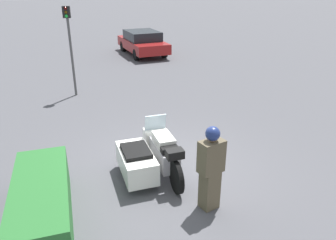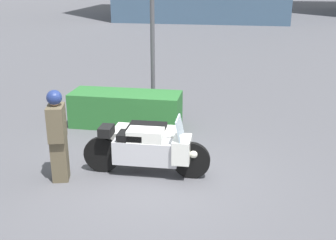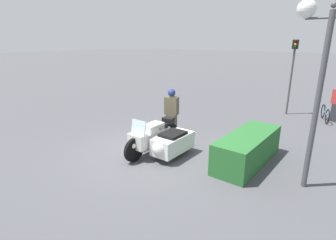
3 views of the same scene
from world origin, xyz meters
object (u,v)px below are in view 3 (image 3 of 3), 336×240
at_px(officer_rider, 172,111).
at_px(hedge_bush_curbside, 248,149).
at_px(bicycle_parked, 325,114).
at_px(police_motorcycle, 162,140).
at_px(twin_lamp_post, 328,42).
at_px(traffic_light_far, 292,66).

distance_m(officer_rider, hedge_bush_curbside, 3.12).
bearing_deg(bicycle_parked, police_motorcycle, -42.89).
xyz_separation_m(officer_rider, hedge_bush_curbside, (0.43, 3.05, -0.48)).
bearing_deg(twin_lamp_post, traffic_light_far, -161.70).
relative_size(officer_rider, twin_lamp_post, 0.41).
bearing_deg(police_motorcycle, bicycle_parked, 154.60).
bearing_deg(bicycle_parked, officer_rider, -54.50).
height_order(twin_lamp_post, bicycle_parked, twin_lamp_post).
xyz_separation_m(police_motorcycle, bicycle_parked, (-7.15, 3.24, -0.17)).
distance_m(officer_rider, bicycle_parked, 6.96).
bearing_deg(officer_rider, hedge_bush_curbside, 66.35).
bearing_deg(traffic_light_far, twin_lamp_post, 5.92).
xyz_separation_m(twin_lamp_post, bicycle_parked, (-6.41, -0.55, -3.02)).
height_order(police_motorcycle, traffic_light_far, traffic_light_far).
xyz_separation_m(hedge_bush_curbside, bicycle_parked, (-6.04, 1.03, -0.12)).
distance_m(officer_rider, traffic_light_far, 6.33).
bearing_deg(officer_rider, bicycle_parked, 128.41).
xyz_separation_m(officer_rider, traffic_light_far, (-5.68, 2.49, 1.32)).
distance_m(hedge_bush_curbside, twin_lamp_post, 3.32).
relative_size(police_motorcycle, traffic_light_far, 0.72).
height_order(hedge_bush_curbside, bicycle_parked, hedge_bush_curbside).
bearing_deg(police_motorcycle, officer_rider, -152.55).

